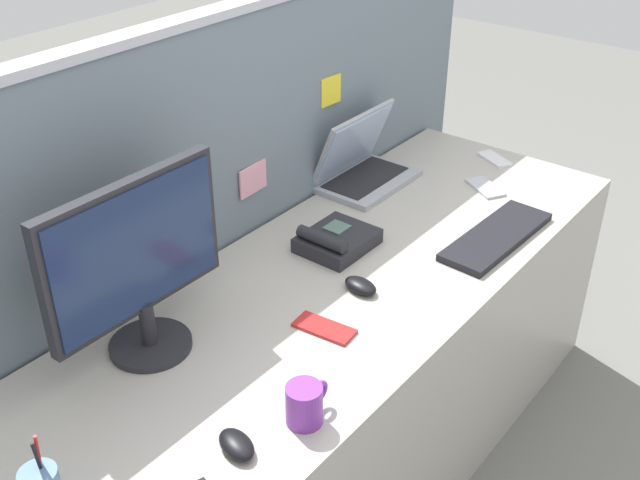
# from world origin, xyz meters

# --- Properties ---
(ground_plane) EXTENTS (10.00, 10.00, 0.00)m
(ground_plane) POSITION_xyz_m (0.00, 0.00, 0.00)
(ground_plane) COLOR slate
(desk) EXTENTS (2.16, 0.73, 0.72)m
(desk) POSITION_xyz_m (0.00, 0.00, 0.36)
(desk) COLOR #ADA89E
(desk) RESTS_ON ground_plane
(cubicle_divider) EXTENTS (2.44, 0.08, 1.39)m
(cubicle_divider) POSITION_xyz_m (-0.00, 0.40, 0.70)
(cubicle_divider) COLOR slate
(cubicle_divider) RESTS_ON ground_plane
(desktop_monitor) EXTENTS (0.48, 0.20, 0.44)m
(desktop_monitor) POSITION_xyz_m (-0.49, 0.19, 0.97)
(desktop_monitor) COLOR #232328
(desktop_monitor) RESTS_ON desk
(laptop) EXTENTS (0.34, 0.23, 0.25)m
(laptop) POSITION_xyz_m (0.54, 0.30, 0.79)
(laptop) COLOR #9EA0A8
(laptop) RESTS_ON desk
(desk_phone) EXTENTS (0.21, 0.18, 0.08)m
(desk_phone) POSITION_xyz_m (0.15, 0.11, 0.75)
(desk_phone) COLOR #232328
(desk_phone) RESTS_ON desk
(keyboard_main) EXTENTS (0.44, 0.16, 0.02)m
(keyboard_main) POSITION_xyz_m (0.48, -0.24, 0.73)
(keyboard_main) COLOR black
(keyboard_main) RESTS_ON desk
(computer_mouse_right_hand) EXTENTS (0.07, 0.11, 0.03)m
(computer_mouse_right_hand) POSITION_xyz_m (0.02, -0.07, 0.74)
(computer_mouse_right_hand) COLOR black
(computer_mouse_right_hand) RESTS_ON desk
(computer_mouse_left_hand) EXTENTS (0.08, 0.11, 0.03)m
(computer_mouse_left_hand) POSITION_xyz_m (-0.60, -0.21, 0.74)
(computer_mouse_left_hand) COLOR black
(computer_mouse_left_hand) RESTS_ON desk
(cell_phone_silver_slab) EXTENTS (0.14, 0.16, 0.01)m
(cell_phone_silver_slab) POSITION_xyz_m (0.76, -0.06, 0.72)
(cell_phone_silver_slab) COLOR #B7BAC1
(cell_phone_silver_slab) RESTS_ON desk
(cell_phone_white_slab) EXTENTS (0.11, 0.15, 0.01)m
(cell_phone_white_slab) POSITION_xyz_m (0.98, 0.02, 0.72)
(cell_phone_white_slab) COLOR silver
(cell_phone_white_slab) RESTS_ON desk
(cell_phone_red_case) EXTENTS (0.08, 0.16, 0.01)m
(cell_phone_red_case) POSITION_xyz_m (-0.18, -0.10, 0.72)
(cell_phone_red_case) COLOR #B22323
(cell_phone_red_case) RESTS_ON desk
(coffee_mug) EXTENTS (0.12, 0.08, 0.09)m
(coffee_mug) POSITION_xyz_m (-0.45, -0.26, 0.77)
(coffee_mug) COLOR purple
(coffee_mug) RESTS_ON desk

